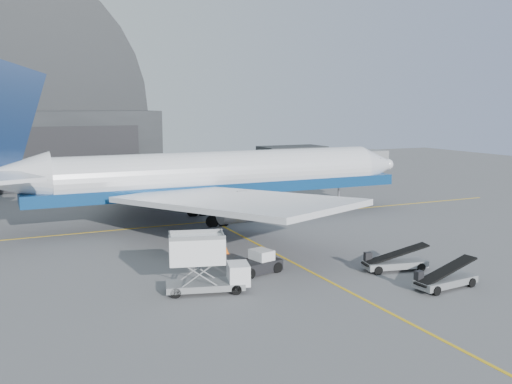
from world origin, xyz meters
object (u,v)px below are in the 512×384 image
catering_truck (204,264)px  pushback_tug (257,264)px  airliner (206,177)px  belt_loader_b (394,263)px  belt_loader_a (445,280)px

catering_truck → pushback_tug: (5.29, 2.76, -1.33)m
airliner → pushback_tug: size_ratio=12.15×
catering_truck → pushback_tug: 6.12m
catering_truck → belt_loader_b: size_ratio=1.12×
catering_truck → airliner: bearing=84.7°
pushback_tug → belt_loader_b: belt_loader_b is taller
airliner → belt_loader_a: bearing=-76.4°
catering_truck → belt_loader_a: 17.00m
belt_loader_a → airliner: bearing=97.5°
airliner → belt_loader_a: (7.15, -29.58, -4.41)m
catering_truck → belt_loader_a: bearing=-6.9°
catering_truck → belt_loader_b: 15.43m
belt_loader_a → catering_truck: bearing=152.0°
belt_loader_a → belt_loader_b: bearing=88.4°
catering_truck → belt_loader_a: (15.72, -6.32, -1.37)m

